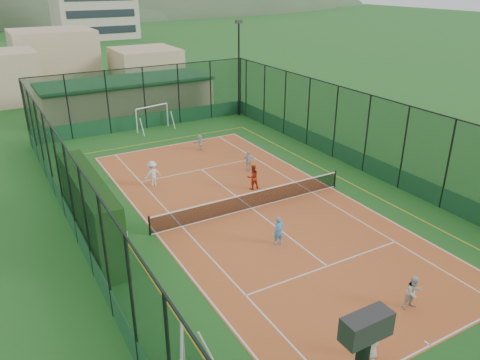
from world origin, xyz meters
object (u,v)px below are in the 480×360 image
object	(u,v)px
child_near_left	(373,343)
child_far_back	(200,142)
floodlight_ne	(239,69)
child_near_mid	(279,231)
coach	(253,177)
clubhouse	(127,97)
child_near_right	(413,292)
child_far_right	(249,161)
futsal_goal_far	(152,118)
child_far_left	(153,174)
white_bench	(110,241)

from	to	relation	value
child_near_left	child_far_back	world-z (taller)	child_near_left
child_near_left	child_far_back	size ratio (longest dim) A/B	1.03
floodlight_ne	child_near_mid	size ratio (longest dim) A/B	5.85
floodlight_ne	coach	bearing A→B (deg)	-116.63
clubhouse	child_near_right	distance (m)	32.17
child_near_right	child_far_right	size ratio (longest dim) A/B	1.01
futsal_goal_far	child_far_back	xyz separation A→B (m)	(1.26, -6.40, -0.40)
child_near_mid	child_far_right	size ratio (longest dim) A/B	1.03
futsal_goal_far	child_far_left	world-z (taller)	futsal_goal_far
child_far_right	child_far_back	world-z (taller)	child_far_right
floodlight_ne	child_far_left	bearing A→B (deg)	-137.73
child_near_left	child_near_mid	world-z (taller)	child_near_mid
clubhouse	child_near_left	distance (m)	33.35
white_bench	child_near_left	bearing A→B (deg)	-54.35
child_near_left	child_far_left	world-z (taller)	child_far_left
futsal_goal_far	child_far_back	bearing A→B (deg)	-91.30
floodlight_ne	futsal_goal_far	size ratio (longest dim) A/B	2.73
futsal_goal_far	child_far_left	size ratio (longest dim) A/B	1.92
floodlight_ne	child_near_left	bearing A→B (deg)	-111.08
clubhouse	child_far_right	xyz separation A→B (m)	(2.57, -17.33, -0.88)
futsal_goal_far	child_far_back	world-z (taller)	futsal_goal_far
coach	floodlight_ne	bearing A→B (deg)	-111.47
coach	white_bench	bearing A→B (deg)	20.23
child_near_left	child_far_left	xyz separation A→B (m)	(-1.48, 16.76, 0.21)
child_near_left	child_far_right	xyz separation A→B (m)	(4.71, 15.93, 0.10)
coach	futsal_goal_far	bearing A→B (deg)	-80.50
futsal_goal_far	child_near_mid	size ratio (longest dim) A/B	2.15
clubhouse	child_far_left	size ratio (longest dim) A/B	9.65
white_bench	child_near_mid	world-z (taller)	child_near_mid
child_near_right	clubhouse	bearing A→B (deg)	98.96
clubhouse	child_near_mid	xyz separation A→B (m)	(-0.83, -25.82, -0.86)
floodlight_ne	child_near_left	size ratio (longest dim) A/B	7.08
white_bench	child_far_back	bearing A→B (deg)	55.76
floodlight_ne	futsal_goal_far	xyz separation A→B (m)	(-8.31, -0.33, -3.15)
child_far_left	child_far_right	world-z (taller)	child_far_left
clubhouse	child_far_back	size ratio (longest dim) A/B	13.42
child_near_mid	child_near_right	distance (m)	6.58
white_bench	futsal_goal_far	size ratio (longest dim) A/B	0.51
child_near_mid	child_far_left	distance (m)	9.72
child_near_mid	coach	xyz separation A→B (m)	(2.19, 5.98, 0.05)
child_far_right	coach	xyz separation A→B (m)	(-1.21, -2.51, 0.07)
white_bench	child_far_back	size ratio (longest dim) A/B	1.37
futsal_goal_far	child_near_left	size ratio (longest dim) A/B	2.60
child_near_right	coach	size ratio (longest dim) A/B	0.92
child_near_left	coach	xyz separation A→B (m)	(3.50, 13.43, 0.17)
clubhouse	child_near_left	world-z (taller)	clubhouse
child_far_left	child_far_back	world-z (taller)	child_far_left
floodlight_ne	child_near_mid	world-z (taller)	floodlight_ne
child_near_mid	clubhouse	bearing A→B (deg)	96.26
floodlight_ne	coach	size ratio (longest dim) A/B	5.48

